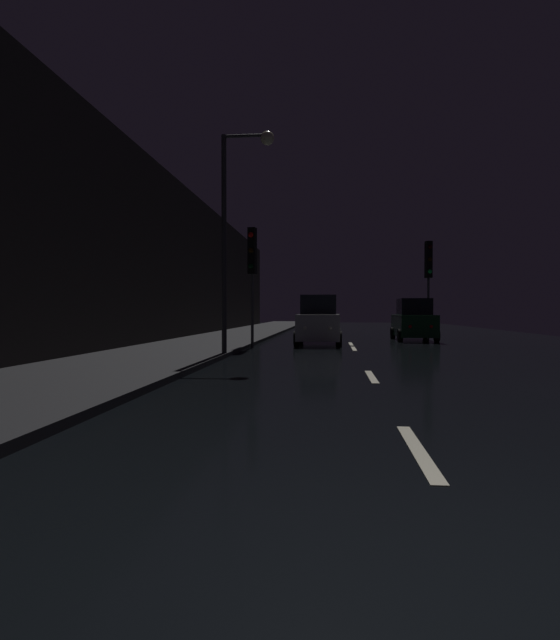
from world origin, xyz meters
name	(u,v)px	position (x,y,z in m)	size (l,w,h in m)	color
ground	(348,340)	(0.00, 24.50, -0.01)	(25.25, 84.00, 0.02)	black
sidewalk_left	(228,337)	(-6.42, 24.50, 0.07)	(4.40, 84.00, 0.15)	#28282B
building_facade_left	(160,257)	(-9.02, 21.00, 4.08)	(0.80, 63.00, 8.17)	#2D2B28
lane_centerline	(362,361)	(0.00, 12.67, 0.01)	(0.16, 19.93, 0.01)	beige
traffic_light_far_left	(252,260)	(-4.13, 18.09, 3.57)	(0.36, 0.48, 4.92)	#38383A
traffic_light_far_right	(429,268)	(4.13, 24.40, 3.74)	(0.37, 0.48, 5.12)	#38383A
streetlamp_overhead	(238,209)	(-3.87, 13.52, 4.77)	(1.70, 0.44, 7.19)	#2D2D30
car_approaching_headlights	(319,322)	(-1.46, 20.56, 1.01)	(2.03, 4.40, 2.22)	silver
car_parked_right_far	(414,321)	(3.32, 24.05, 0.98)	(1.96, 4.25, 2.14)	#0F3819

